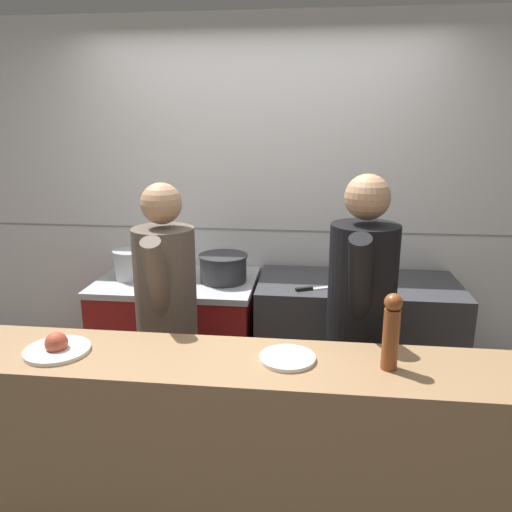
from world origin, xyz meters
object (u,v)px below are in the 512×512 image
(sauce_pot, at_px, (223,267))
(pepper_mill, at_px, (391,330))
(stock_pot, at_px, (132,263))
(chef_sous, at_px, (360,320))
(chef_head_cook, at_px, (167,315))
(plated_dish_main, at_px, (57,347))
(oven_range, at_px, (179,339))
(chefs_knife, at_px, (317,288))
(plated_dish_appetiser, at_px, (287,358))

(sauce_pot, distance_m, pepper_mill, 1.55)
(stock_pot, height_order, chef_sous, chef_sous)
(sauce_pot, distance_m, chef_head_cook, 0.70)
(chef_sous, bearing_deg, plated_dish_main, -147.59)
(oven_range, bearing_deg, chefs_knife, -10.05)
(plated_dish_main, distance_m, chef_head_cook, 0.68)
(stock_pot, height_order, sauce_pot, stock_pot)
(stock_pot, relative_size, chefs_knife, 0.75)
(chefs_knife, height_order, plated_dish_appetiser, plated_dish_appetiser)
(oven_range, relative_size, pepper_mill, 3.34)
(plated_dish_main, relative_size, plated_dish_appetiser, 1.18)
(oven_range, height_order, chef_head_cook, chef_head_cook)
(chefs_knife, relative_size, pepper_mill, 1.06)
(chefs_knife, relative_size, chef_head_cook, 0.21)
(sauce_pot, bearing_deg, plated_dish_appetiser, -68.15)
(stock_pot, bearing_deg, chefs_knife, -7.21)
(oven_range, height_order, plated_dish_appetiser, plated_dish_appetiser)
(chefs_knife, bearing_deg, chef_head_cook, -147.88)
(plated_dish_main, bearing_deg, pepper_mill, 0.76)
(plated_dish_appetiser, bearing_deg, stock_pot, 132.30)
(chefs_knife, xyz_separation_m, chef_sous, (0.21, -0.55, 0.02))
(chefs_knife, relative_size, plated_dish_appetiser, 1.43)
(plated_dish_appetiser, relative_size, chef_head_cook, 0.15)
(stock_pot, height_order, pepper_mill, pepper_mill)
(oven_range, bearing_deg, stock_pot, -178.10)
(pepper_mill, relative_size, chef_sous, 0.19)
(oven_range, bearing_deg, pepper_mill, -45.84)
(plated_dish_main, relative_size, pepper_mill, 0.87)
(stock_pot, bearing_deg, chef_sous, -25.78)
(stock_pot, relative_size, plated_dish_main, 0.91)
(chef_sous, bearing_deg, pepper_mill, -73.80)
(oven_range, height_order, pepper_mill, pepper_mill)
(chef_sous, bearing_deg, sauce_pot, 149.07)
(chefs_knife, xyz_separation_m, plated_dish_main, (-1.11, -1.11, 0.06))
(plated_dish_main, xyz_separation_m, chef_sous, (1.32, 0.56, -0.04))
(stock_pot, relative_size, pepper_mill, 0.79)
(plated_dish_main, relative_size, chef_sous, 0.17)
(sauce_pot, height_order, chef_head_cook, chef_head_cook)
(plated_dish_main, distance_m, chef_sous, 1.44)
(chefs_knife, distance_m, chef_head_cook, 0.95)
(chefs_knife, bearing_deg, plated_dish_main, -135.07)
(oven_range, relative_size, plated_dish_appetiser, 4.53)
(oven_range, bearing_deg, plated_dish_main, -97.59)
(chefs_knife, height_order, chef_head_cook, chef_head_cook)
(chefs_knife, distance_m, plated_dish_appetiser, 1.07)
(oven_range, bearing_deg, chef_sous, -31.66)
(oven_range, distance_m, chef_sous, 1.44)
(oven_range, distance_m, plated_dish_main, 1.39)
(chef_head_cook, bearing_deg, stock_pot, 116.45)
(oven_range, height_order, plated_dish_main, plated_dish_main)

